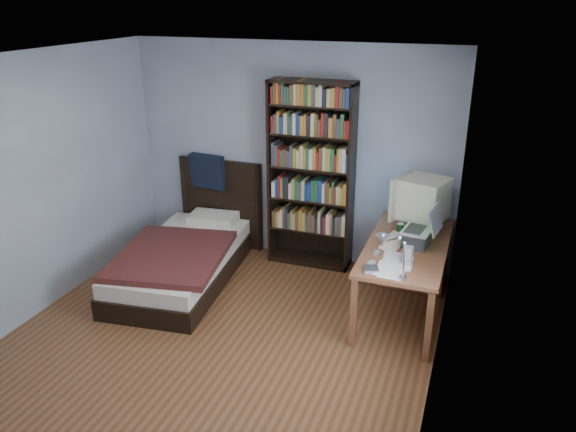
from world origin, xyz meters
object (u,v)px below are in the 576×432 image
(crt_monitor, at_px, (421,199))
(bed, at_px, (186,255))
(bookshelf, at_px, (311,176))
(desk_lamp, at_px, (386,245))
(laptop, at_px, (419,235))
(speaker, at_px, (408,255))
(soda_can, at_px, (400,229))
(desk, at_px, (411,255))
(keyboard, at_px, (394,241))

(crt_monitor, xyz_separation_m, bed, (-2.44, -0.55, -0.78))
(bookshelf, bearing_deg, desk_lamp, -56.93)
(laptop, relative_size, bed, 0.19)
(desk_lamp, bearing_deg, speaker, 81.68)
(speaker, height_order, bookshelf, bookshelf)
(desk_lamp, relative_size, bookshelf, 0.26)
(crt_monitor, relative_size, soda_can, 5.14)
(bed, bearing_deg, crt_monitor, 12.74)
(desk, xyz_separation_m, crt_monitor, (0.04, 0.04, 0.61))
(speaker, bearing_deg, crt_monitor, 94.47)
(desk, xyz_separation_m, keyboard, (-0.12, -0.45, 0.33))
(crt_monitor, xyz_separation_m, speaker, (0.02, -0.90, -0.22))
(desk, relative_size, bed, 0.75)
(speaker, relative_size, bookshelf, 0.08)
(keyboard, distance_m, bed, 2.33)
(speaker, xyz_separation_m, bookshelf, (-1.27, 1.15, 0.25))
(laptop, relative_size, speaker, 2.53)
(desk_lamp, bearing_deg, bookshelf, 123.07)
(laptop, relative_size, bookshelf, 0.19)
(crt_monitor, height_order, laptop, crt_monitor)
(soda_can, height_order, bookshelf, bookshelf)
(crt_monitor, height_order, soda_can, crt_monitor)
(laptop, relative_size, keyboard, 0.95)
(crt_monitor, distance_m, bookshelf, 1.27)
(soda_can, relative_size, bookshelf, 0.05)
(laptop, relative_size, desk_lamp, 0.73)
(speaker, height_order, bed, bed)
(crt_monitor, distance_m, laptop, 0.53)
(bookshelf, bearing_deg, desk, -13.44)
(laptop, xyz_separation_m, bookshelf, (-1.31, 0.74, 0.22))
(desk_lamp, xyz_separation_m, keyboard, (-0.09, 1.06, -0.43))
(desk_lamp, relative_size, soda_can, 4.93)
(keyboard, height_order, bed, bed)
(bed, bearing_deg, desk_lamp, -22.85)
(crt_monitor, bearing_deg, laptop, -83.11)
(crt_monitor, distance_m, keyboard, 0.59)
(keyboard, height_order, soda_can, soda_can)
(desk_lamp, distance_m, bookshelf, 2.15)
(keyboard, bearing_deg, speaker, -57.63)
(desk, bearing_deg, laptop, -77.60)
(keyboard, distance_m, soda_can, 0.22)
(desk, xyz_separation_m, bookshelf, (-1.21, 0.29, 0.65))
(desk, bearing_deg, speaker, -86.04)
(laptop, bearing_deg, bookshelf, 150.40)
(crt_monitor, relative_size, laptop, 1.43)
(desk_lamp, distance_m, speaker, 0.75)
(speaker, bearing_deg, keyboard, 117.47)
(speaker, xyz_separation_m, soda_can, (-0.16, 0.63, -0.02))
(desk_lamp, bearing_deg, keyboard, 94.82)
(desk, distance_m, soda_can, 0.45)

